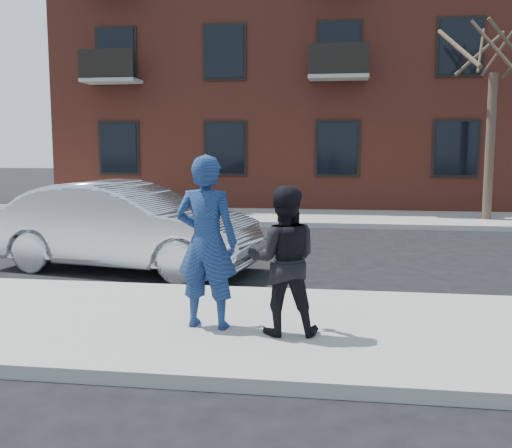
% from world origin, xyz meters
% --- Properties ---
extents(ground, '(100.00, 100.00, 0.00)m').
position_xyz_m(ground, '(0.00, 0.00, 0.00)').
color(ground, black).
rests_on(ground, ground).
extents(near_sidewalk, '(50.00, 3.50, 0.15)m').
position_xyz_m(near_sidewalk, '(0.00, -0.25, 0.07)').
color(near_sidewalk, gray).
rests_on(near_sidewalk, ground).
extents(near_curb, '(50.00, 0.10, 0.15)m').
position_xyz_m(near_curb, '(0.00, 1.55, 0.07)').
color(near_curb, '#999691').
rests_on(near_curb, ground).
extents(far_sidewalk, '(50.00, 3.50, 0.15)m').
position_xyz_m(far_sidewalk, '(0.00, 11.25, 0.07)').
color(far_sidewalk, gray).
rests_on(far_sidewalk, ground).
extents(far_curb, '(50.00, 0.10, 0.15)m').
position_xyz_m(far_curb, '(0.00, 9.45, 0.07)').
color(far_curb, '#999691').
rests_on(far_curb, ground).
extents(apartment_building, '(24.30, 10.30, 12.30)m').
position_xyz_m(apartment_building, '(2.00, 18.00, 6.16)').
color(apartment_building, maroon).
rests_on(apartment_building, ground).
extents(street_tree, '(3.60, 3.60, 6.80)m').
position_xyz_m(street_tree, '(4.50, 11.00, 5.52)').
color(street_tree, '#34291F').
rests_on(street_tree, far_sidewalk).
extents(silver_sedan, '(5.19, 2.53, 1.64)m').
position_xyz_m(silver_sedan, '(-3.63, 3.20, 0.82)').
color(silver_sedan, '#B7BABF').
rests_on(silver_sedan, ground).
extents(man_hoodie, '(0.79, 0.57, 2.05)m').
position_xyz_m(man_hoodie, '(-1.25, -0.47, 1.17)').
color(man_hoodie, navy).
rests_on(man_hoodie, near_sidewalk).
extents(man_peacoat, '(0.90, 0.73, 1.71)m').
position_xyz_m(man_peacoat, '(-0.33, -0.58, 1.00)').
color(man_peacoat, black).
rests_on(man_peacoat, near_sidewalk).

